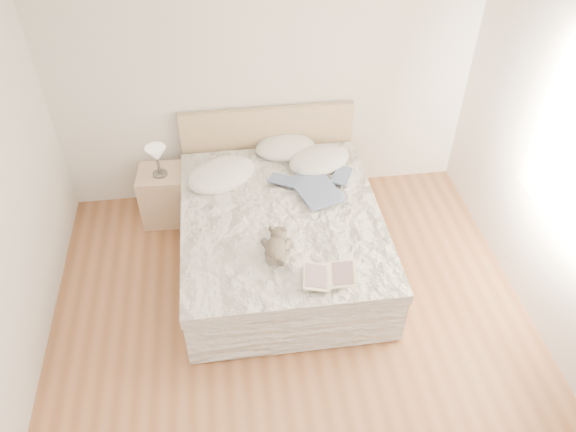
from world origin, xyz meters
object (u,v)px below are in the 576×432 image
at_px(photo_book, 238,172).
at_px(nightstand, 165,195).
at_px(table_lamp, 157,155).
at_px(teddy_bear, 276,254).
at_px(childrens_book, 330,276).
at_px(bed, 280,232).

bearing_deg(photo_book, nightstand, 160.00).
bearing_deg(photo_book, table_lamp, 162.12).
relative_size(nightstand, photo_book, 1.84).
xyz_separation_m(nightstand, table_lamp, (-0.00, -0.03, 0.50)).
relative_size(photo_book, teddy_bear, 0.98).
relative_size(table_lamp, photo_book, 1.01).
xyz_separation_m(childrens_book, teddy_bear, (-0.38, 0.27, 0.02)).
relative_size(table_lamp, childrens_book, 0.73).
bearing_deg(bed, photo_book, 121.97).
distance_m(table_lamp, childrens_book, 2.05).
xyz_separation_m(photo_book, teddy_bear, (0.22, -1.13, 0.02)).
height_order(nightstand, table_lamp, table_lamp).
height_order(photo_book, childrens_book, childrens_book).
distance_m(photo_book, teddy_bear, 1.15).
distance_m(nightstand, childrens_book, 2.09).
bearing_deg(photo_book, teddy_bear, -85.27).
bearing_deg(table_lamp, childrens_book, -49.33).
bearing_deg(table_lamp, photo_book, -11.60).
bearing_deg(teddy_bear, childrens_book, -27.04).
relative_size(bed, childrens_book, 5.13).
bearing_deg(nightstand, bed, -33.66).
height_order(bed, childrens_book, bed).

